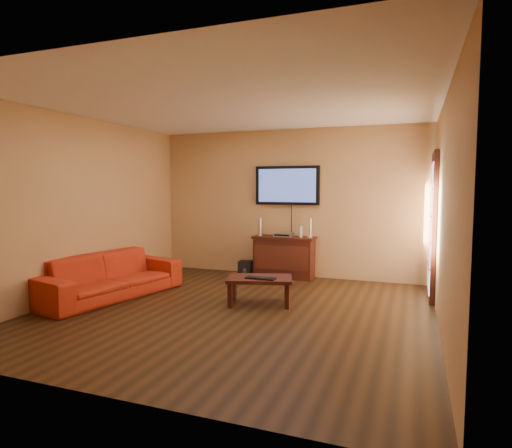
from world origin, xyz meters
The scene contains 14 objects.
ground_plane centered at (0.00, 0.00, 0.00)m, with size 5.00×5.00×0.00m, color black.
room_walls centered at (0.00, 0.62, 1.69)m, with size 5.00×5.00×5.00m.
french_door centered at (2.46, 1.70, 1.05)m, with size 0.07×1.02×2.22m.
media_console centered at (-0.01, 2.28, 0.38)m, with size 1.13×0.43×0.75m.
television centered at (-0.01, 2.45, 1.68)m, with size 1.20×0.08×0.71m.
coffee_table centered at (0.19, 0.42, 0.33)m, with size 1.01×0.77×0.39m.
sofa centered at (-2.05, 0.02, 0.43)m, with size 2.22×0.65×0.87m, color #B42B14.
speaker_left centered at (-0.46, 2.25, 0.90)m, with size 0.09×0.09×0.33m.
speaker_right centered at (0.47, 2.29, 0.91)m, with size 0.09×0.09×0.34m.
av_receiver centered at (-0.01, 2.26, 0.79)m, with size 0.33×0.23×0.07m, color silver.
game_console centered at (0.29, 2.32, 0.85)m, with size 0.04×0.15×0.20m, color white.
subwoofer centered at (-0.77, 2.32, 0.12)m, with size 0.25×0.25×0.25m, color black.
bottle centered at (-0.63, 1.91, 0.09)m, with size 0.07×0.07×0.19m.
keyboard centered at (0.24, 0.33, 0.40)m, with size 0.41×0.16×0.02m.
Camera 1 is at (2.19, -5.12, 1.65)m, focal length 30.00 mm.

